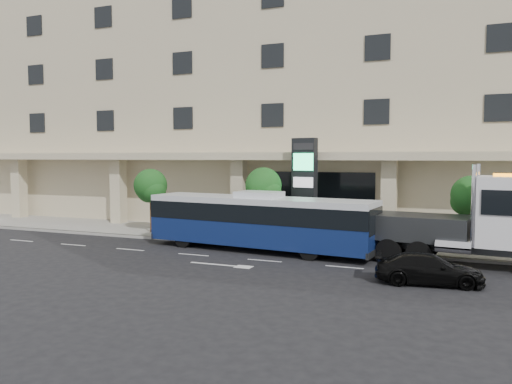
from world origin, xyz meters
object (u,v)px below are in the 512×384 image
city_bus (259,221)px  tow_truck (481,225)px  black_sedan (429,269)px  signage_pylon (304,188)px

city_bus → tow_truck: (11.12, -0.01, 0.32)m
black_sedan → city_bus: bearing=57.5°
black_sedan → signage_pylon: (-7.55, 7.94, 2.65)m
black_sedan → signage_pylon: signage_pylon is taller
city_bus → tow_truck: size_ratio=1.23×
tow_truck → signage_pylon: signage_pylon is taller
city_bus → signage_pylon: size_ratio=2.13×
city_bus → signage_pylon: bearing=74.5°
city_bus → tow_truck: 11.12m
black_sedan → signage_pylon: size_ratio=0.69×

